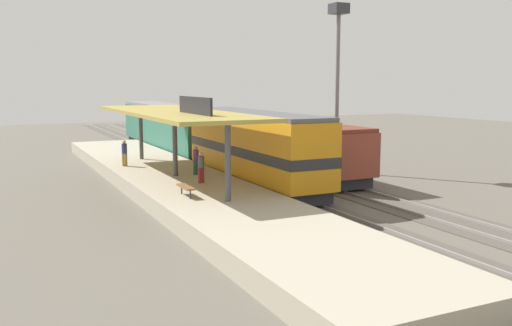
% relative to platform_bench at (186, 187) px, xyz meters
% --- Properties ---
extents(ground_plane, '(120.00, 120.00, 0.00)m').
position_rel_platform_bench_xyz_m(ground_plane, '(8.00, 6.08, -1.34)').
color(ground_plane, '#5B564C').
extents(track_near, '(3.20, 110.00, 0.16)m').
position_rel_platform_bench_xyz_m(track_near, '(6.00, 6.08, -1.31)').
color(track_near, '#4E4941').
rests_on(track_near, ground).
extents(track_far, '(3.20, 110.00, 0.16)m').
position_rel_platform_bench_xyz_m(track_far, '(10.60, 6.08, -1.31)').
color(track_far, '#4E4941').
rests_on(track_far, ground).
extents(platform, '(6.00, 44.00, 0.90)m').
position_rel_platform_bench_xyz_m(platform, '(1.40, 6.08, -0.89)').
color(platform, '#A89E89').
rests_on(platform, ground).
extents(station_canopy, '(5.20, 18.00, 4.70)m').
position_rel_platform_bench_xyz_m(station_canopy, '(1.40, 5.99, 3.19)').
color(station_canopy, '#47474C').
rests_on(station_canopy, platform).
extents(platform_bench, '(0.44, 1.70, 0.50)m').
position_rel_platform_bench_xyz_m(platform_bench, '(0.00, 0.00, 0.00)').
color(platform_bench, '#333338').
rests_on(platform_bench, platform).
extents(locomotive, '(2.93, 14.43, 4.44)m').
position_rel_platform_bench_xyz_m(locomotive, '(6.00, 5.01, 1.07)').
color(locomotive, '#28282D').
rests_on(locomotive, track_near).
extents(passenger_carriage_single, '(2.90, 20.00, 4.24)m').
position_rel_platform_bench_xyz_m(passenger_carriage_single, '(6.00, 23.01, 0.97)').
color(passenger_carriage_single, '#28282D').
rests_on(passenger_carriage_single, track_near).
extents(freight_car, '(2.80, 12.00, 3.54)m').
position_rel_platform_bench_xyz_m(freight_car, '(10.60, 6.52, 0.63)').
color(freight_car, '#28282D').
rests_on(freight_car, track_far).
extents(light_mast, '(1.10, 1.10, 11.70)m').
position_rel_platform_bench_xyz_m(light_mast, '(13.80, 7.82, 7.05)').
color(light_mast, slate).
rests_on(light_mast, ground).
extents(person_waiting, '(0.34, 0.34, 1.71)m').
position_rel_platform_bench_xyz_m(person_waiting, '(1.90, 3.05, 0.51)').
color(person_waiting, maroon).
rests_on(person_waiting, platform).
extents(person_walking, '(0.34, 0.34, 1.71)m').
position_rel_platform_bench_xyz_m(person_walking, '(-0.45, 11.19, 0.51)').
color(person_walking, olive).
rests_on(person_walking, platform).
extents(person_boarding, '(0.34, 0.34, 1.71)m').
position_rel_platform_bench_xyz_m(person_boarding, '(2.64, 5.98, 0.51)').
color(person_boarding, '#23603D').
rests_on(person_boarding, platform).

